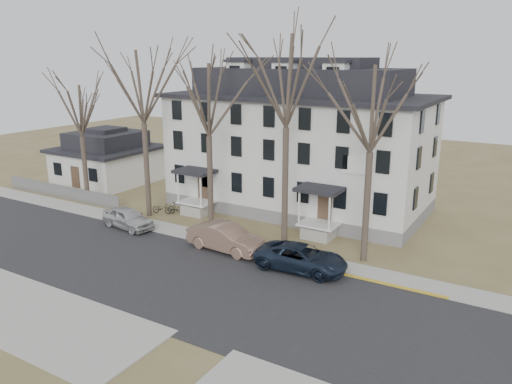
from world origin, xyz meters
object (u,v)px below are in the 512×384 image
Objects in this scene: tree_mid_right at (373,103)px; tree_bungalow at (79,107)px; car_navy at (301,258)px; car_silver at (128,218)px; bicycle_right at (177,209)px; tree_mid_left at (208,95)px; small_house at (108,159)px; tree_center at (287,74)px; bicycle_left at (162,209)px; tree_far_left at (142,81)px; boarding_house at (299,143)px; car_tan at (226,238)px.

tree_mid_right is 24.54m from tree_bungalow.
car_silver is at bearing 86.35° from car_navy.
tree_mid_left is at bearing -122.45° from bicycle_right.
small_house is at bearing 167.73° from tree_mid_right.
tree_center is 9.06× the size of bicycle_left.
bicycle_right is (-4.25, 1.30, -9.11)m from tree_mid_left.
tree_far_left reaches higher than tree_bungalow.
boarding_house is 9.66m from tree_mid_left.
car_silver is 2.71× the size of bicycle_right.
tree_mid_left reaches higher than bicycle_left.
car_tan reaches higher than car_silver.
car_navy is at bearing -124.79° from bicycle_right.
tree_bungalow is at bearing 78.68° from car_navy.
tree_bungalow reaches higher than car_navy.
tree_mid_left is 11.50m from tree_mid_right.
boarding_house is 4.72× the size of car_silver.
tree_center is (12.00, 0.00, 0.74)m from tree_far_left.
car_tan is (0.35, -11.20, -4.51)m from boarding_house.
bicycle_right is at bearing 172.76° from tree_center.
tree_mid_left is at bearing -51.44° from car_silver.
tree_mid_left is at bearing 180.00° from tree_mid_right.
car_navy is at bearing -82.95° from car_silver.
small_house is at bearing 51.65° from bicycle_left.
tree_far_left is at bearing 180.00° from tree_mid_right.
tree_mid_left is at bearing -110.20° from boarding_house.
tree_center reaches higher than tree_mid_right.
tree_mid_right is 7.85× the size of bicycle_left.
tree_mid_right is at bearing 0.00° from tree_mid_left.
tree_center is 9.02× the size of bicycle_right.
boarding_house reaches higher than tree_bungalow.
tree_bungalow is 18.14m from car_tan.
tree_mid_right reaches higher than car_navy.
car_silver is 2.72× the size of bicycle_left.
car_silver is (-8.20, -11.23, -4.63)m from boarding_house.
boarding_house is 12.77× the size of bicycle_right.
tree_far_left is 10.10m from car_silver.
tree_center reaches higher than bicycle_left.
tree_mid_left is 1.18× the size of tree_bungalow.
bicycle_left is at bearing 175.99° from tree_center.
tree_center reaches higher than tree_mid_left.
tree_center is at bearing -66.68° from car_silver.
tree_far_left reaches higher than tree_mid_right.
bicycle_left is (-8.41, -7.35, -4.95)m from boarding_house.
tree_mid_left is at bearing 66.80° from car_navy.
car_silver is at bearing 152.23° from bicycle_right.
small_house is 0.59× the size of tree_center.
bicycle_left is at bearing 6.01° from tree_bungalow.
tree_far_left reaches higher than small_house.
car_silver reaches higher than bicycle_right.
tree_far_left is 7.34m from tree_bungalow.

